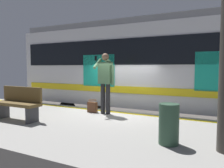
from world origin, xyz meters
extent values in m
plane|color=#4C4742|center=(0.00, 0.00, 0.00)|extent=(23.79, 23.79, 0.00)
cube|color=gray|center=(0.00, 2.06, 0.47)|extent=(12.19, 4.11, 0.95)
cube|color=yellow|center=(0.00, 0.30, 0.95)|extent=(11.95, 0.16, 0.01)
cube|color=slate|center=(0.00, -1.21, 0.08)|extent=(15.85, 0.08, 0.16)
cube|color=slate|center=(0.00, -2.65, 0.08)|extent=(15.85, 0.08, 0.16)
cube|color=silver|center=(-1.01, -1.93, 2.41)|extent=(11.47, 2.93, 2.91)
cube|color=gray|center=(-1.01, -1.93, 3.98)|extent=(11.24, 2.69, 0.24)
cube|color=black|center=(-1.01, -0.45, 2.91)|extent=(10.89, 0.03, 0.90)
cube|color=yellow|center=(-1.01, -0.45, 1.60)|extent=(10.89, 0.03, 0.24)
cube|color=#19A58C|center=(-3.02, -0.45, 2.26)|extent=(1.32, 0.02, 1.15)
cube|color=#19A58C|center=(0.99, -0.45, 2.26)|extent=(1.32, 0.02, 1.15)
cylinder|color=black|center=(2.71, -0.76, 0.58)|extent=(0.84, 0.12, 0.84)
cylinder|color=black|center=(2.71, -3.10, 0.58)|extent=(0.84, 0.12, 0.84)
cylinder|color=#262628|center=(-0.02, 0.67, 1.41)|extent=(0.14, 0.14, 0.93)
cylinder|color=#262628|center=(0.16, 0.67, 1.41)|extent=(0.14, 0.14, 0.93)
cube|color=#4C724C|center=(0.07, 0.67, 2.21)|extent=(0.40, 0.24, 0.66)
sphere|color=#4C724C|center=(0.07, 0.51, 2.52)|extent=(0.20, 0.20, 0.20)
sphere|color=#997051|center=(0.07, 0.67, 2.69)|extent=(0.22, 0.22, 0.22)
cylinder|color=#4C724C|center=(-0.18, 0.67, 2.14)|extent=(0.09, 0.09, 0.60)
cylinder|color=#4C724C|center=(0.30, 0.75, 2.49)|extent=(0.09, 0.42, 0.33)
cube|color=black|center=(0.30, 0.85, 2.65)|extent=(0.07, 0.02, 0.15)
cube|color=#59331E|center=(0.56, 0.64, 1.11)|extent=(0.30, 0.15, 0.33)
torus|color=#59331E|center=(0.56, 0.64, 1.33)|extent=(0.28, 0.28, 0.02)
cube|color=brown|center=(1.77, 2.53, 1.40)|extent=(1.44, 0.44, 0.08)
cube|color=brown|center=(1.77, 2.34, 1.65)|extent=(1.44, 0.06, 0.40)
cube|color=#333338|center=(1.19, 2.53, 1.17)|extent=(0.06, 0.40, 0.45)
cube|color=#333338|center=(2.34, 2.53, 1.17)|extent=(0.06, 0.40, 0.45)
cylinder|color=#2D4C38|center=(-2.32, 2.52, 1.33)|extent=(0.37, 0.37, 0.76)
camera|label=1|loc=(-3.30, 6.65, 2.38)|focal=36.15mm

